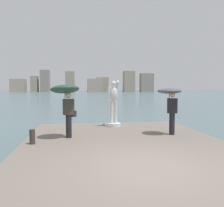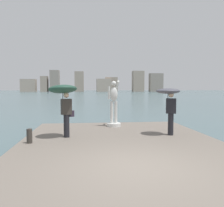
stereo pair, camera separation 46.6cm
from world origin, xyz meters
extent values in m
plane|color=#4C666B|center=(0.00, 40.00, 0.00)|extent=(400.00, 400.00, 0.00)
cube|color=#70665B|center=(0.00, 2.09, 0.20)|extent=(7.18, 10.18, 0.40)
cylinder|color=silver|center=(0.11, 5.88, 0.48)|extent=(0.68, 0.68, 0.17)
cylinder|color=silver|center=(0.01, 5.88, 1.11)|extent=(0.15, 0.15, 1.08)
cylinder|color=silver|center=(0.21, 5.88, 1.11)|extent=(0.15, 0.15, 1.08)
ellipsoid|color=silver|center=(0.11, 5.88, 2.00)|extent=(0.38, 0.26, 0.69)
sphere|color=silver|center=(0.11, 5.88, 2.52)|extent=(0.24, 0.24, 0.24)
cylinder|color=silver|center=(-0.13, 5.88, 2.07)|extent=(0.10, 0.10, 0.62)
cylinder|color=silver|center=(0.33, 6.15, 2.48)|extent=(0.10, 0.59, 0.40)
cylinder|color=black|center=(-1.99, 3.56, 0.84)|extent=(0.22, 0.22, 0.88)
cube|color=#38332D|center=(-1.99, 3.56, 1.58)|extent=(0.44, 0.36, 0.60)
sphere|color=beige|center=(-1.99, 3.56, 2.02)|extent=(0.21, 0.21, 0.21)
cylinder|color=#262626|center=(-2.12, 3.55, 1.90)|extent=(0.02, 0.02, 0.55)
ellipsoid|color=#234738|center=(-2.12, 3.55, 2.25)|extent=(1.41, 1.43, 0.44)
cube|color=#332838|center=(-1.79, 3.66, 1.30)|extent=(0.20, 0.16, 0.24)
cylinder|color=black|center=(2.15, 3.53, 0.84)|extent=(0.22, 0.22, 0.88)
cube|color=black|center=(2.15, 3.53, 1.58)|extent=(0.43, 0.32, 0.60)
sphere|color=beige|center=(2.15, 3.53, 2.02)|extent=(0.21, 0.21, 0.21)
cylinder|color=#262626|center=(2.04, 3.60, 1.87)|extent=(0.02, 0.02, 0.49)
ellipsoid|color=#4C4C56|center=(2.04, 3.60, 2.17)|extent=(1.16, 1.16, 0.23)
cylinder|color=#38332D|center=(-3.18, 2.71, 0.65)|extent=(0.19, 0.19, 0.50)
cube|color=#A89989|center=(-38.16, 146.93, 4.01)|extent=(9.19, 5.98, 8.03)
cube|color=gray|center=(-28.06, 145.47, 4.91)|extent=(4.19, 6.09, 9.82)
cube|color=gray|center=(-21.50, 145.10, 6.77)|extent=(5.56, 6.89, 13.53)
cube|color=gray|center=(-6.26, 147.91, 6.56)|extent=(5.82, 4.74, 13.11)
cube|color=#A89989|center=(9.73, 146.85, 4.18)|extent=(9.41, 7.65, 8.36)
cube|color=gray|center=(15.10, 150.54, 4.80)|extent=(7.94, 5.46, 9.61)
cube|color=gray|center=(32.02, 144.24, 6.72)|extent=(7.17, 5.98, 13.44)
cube|color=gray|center=(44.41, 145.15, 6.03)|extent=(8.78, 4.58, 12.06)
camera|label=1|loc=(-1.65, -5.36, 2.29)|focal=37.19mm
camera|label=2|loc=(-1.19, -5.42, 2.29)|focal=37.19mm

